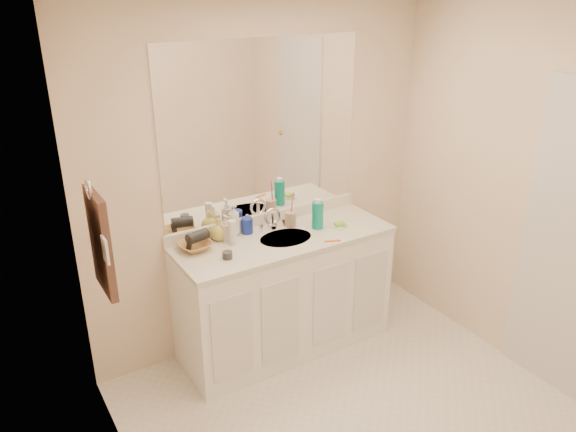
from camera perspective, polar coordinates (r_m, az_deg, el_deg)
The scene contains 28 objects.
floor at distance 3.63m, azimuth 8.65°, elevation -20.85°, with size 2.60×2.60×0.00m, color white.
ceiling at distance 2.63m, azimuth 11.93°, elevation 20.41°, with size 2.60×2.60×0.02m, color white.
wall_back at distance 3.91m, azimuth -2.49°, elevation 3.61°, with size 2.60×0.02×2.40m, color beige.
wall_left at distance 2.38m, azimuth -14.84°, elevation -10.96°, with size 0.02×2.60×2.40m, color beige.
wall_right at distance 3.86m, azimuth 24.76°, elevation 1.17°, with size 0.02×2.60×2.40m, color beige.
vanity_cabinet at distance 4.03m, azimuth -0.38°, elevation -7.97°, with size 1.50×0.55×0.85m, color white.
countertop at distance 3.82m, azimuth -0.39°, elevation -2.30°, with size 1.52×0.57×0.03m, color silver.
backsplash at distance 4.00m, azimuth -2.32°, elevation -0.24°, with size 1.52×0.03×0.08m, color white.
sink_basin at distance 3.80m, azimuth -0.24°, elevation -2.37°, with size 0.37×0.37×0.02m, color beige.
faucet at distance 3.92m, azimuth -1.61°, elevation -0.53°, with size 0.02×0.02×0.11m, color silver.
mirror at distance 3.80m, azimuth -2.54°, elevation 8.70°, with size 1.48×0.01×1.20m, color white.
blue_mug at distance 3.86m, azimuth -4.17°, elevation -0.98°, with size 0.08×0.08×0.11m, color navy.
tan_cup at distance 3.95m, azimuth 0.27°, elevation -0.32°, with size 0.08×0.08×0.11m, color tan.
toothbrush at distance 3.92m, azimuth 0.40°, elevation 1.00°, with size 0.01×0.01×0.22m, color #F13F8A.
mouthwash_bottle at distance 3.91m, azimuth 3.02°, elevation 0.09°, with size 0.08×0.08×0.19m, color #0C917D.
soap_dish at distance 3.97m, azimuth 5.27°, elevation -1.08°, with size 0.10×0.08×0.01m, color white.
green_soap at distance 3.96m, azimuth 5.28°, elevation -0.84°, with size 0.07×0.05×0.03m, color #85CA31.
orange_comb at distance 3.76m, azimuth 4.55°, elevation -2.54°, with size 0.11×0.02×0.00m, color #EB5218.
dark_jar at distance 3.54m, azimuth -6.17°, elevation -3.96°, with size 0.06×0.06×0.05m, color #323138.
extra_white_bottle at distance 3.69m, azimuth -5.69°, elevation -1.68°, with size 0.05×0.05×0.17m, color silver.
soap_bottle_white at distance 3.82m, azimuth -5.52°, elevation -0.37°, with size 0.08×0.09×0.22m, color silver.
soap_bottle_cream at distance 3.76m, azimuth -6.35°, elevation -1.16°, with size 0.08×0.08×0.17m, color beige.
soap_bottle_yellow at distance 3.77m, azimuth -7.06°, elevation -1.33°, with size 0.12×0.12×0.15m, color #D2C451.
wicker_basket at distance 3.67m, azimuth -9.39°, elevation -3.02°, with size 0.21×0.21×0.05m, color #AE7D46.
hair_dryer at distance 3.65m, azimuth -9.17°, elevation -2.05°, with size 0.07×0.07×0.15m, color black.
towel_ring at distance 2.91m, azimuth -19.63°, elevation 2.64°, with size 0.11×0.11×0.01m, color silver.
hand_towel at distance 3.03m, azimuth -18.51°, elevation -2.61°, with size 0.04×0.32×0.55m, color #34221C.
switch_plate at distance 2.83m, azimuth -18.07°, elevation -3.31°, with size 0.01×0.09×0.13m, color white.
Camera 1 is at (-1.78, -1.93, 2.50)m, focal length 35.00 mm.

